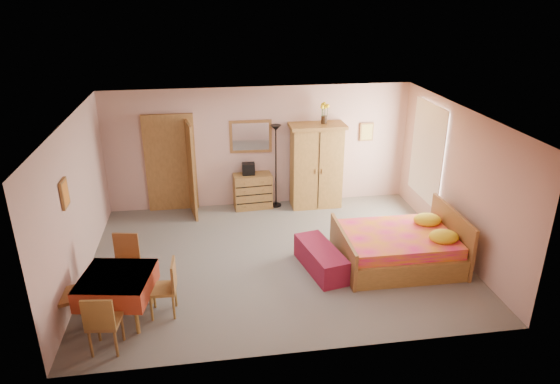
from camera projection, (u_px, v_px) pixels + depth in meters
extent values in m
plane|color=slate|center=(277.00, 258.00, 8.91)|extent=(6.50, 6.50, 0.00)
plane|color=brown|center=(277.00, 115.00, 7.92)|extent=(6.50, 6.50, 0.00)
cube|color=tan|center=(260.00, 147.00, 10.70)|extent=(6.50, 0.10, 2.60)
cube|color=tan|center=(306.00, 267.00, 6.13)|extent=(6.50, 0.10, 2.60)
cube|color=tan|center=(76.00, 202.00, 7.96)|extent=(0.10, 5.00, 2.60)
cube|color=tan|center=(457.00, 180.00, 8.87)|extent=(0.10, 5.00, 2.60)
cube|color=#9E6B35|center=(171.00, 164.00, 10.51)|extent=(1.06, 0.12, 2.15)
cube|color=white|center=(428.00, 152.00, 9.90)|extent=(0.08, 1.40, 1.95)
cube|color=orange|center=(64.00, 194.00, 7.27)|extent=(0.04, 0.32, 0.42)
cube|color=#D8BF59|center=(367.00, 132.00, 10.90)|extent=(0.30, 0.04, 0.40)
cube|color=olive|center=(253.00, 191.00, 10.82)|extent=(0.84, 0.46, 0.77)
cube|color=silver|center=(251.00, 136.00, 10.57)|extent=(0.90, 0.08, 0.71)
cube|color=black|center=(248.00, 169.00, 10.64)|extent=(0.28, 0.21, 0.25)
cube|color=black|center=(276.00, 167.00, 10.69)|extent=(0.29, 0.29, 1.83)
cube|color=#AF7E3B|center=(316.00, 166.00, 10.72)|extent=(1.18, 0.61, 1.84)
cube|color=yellow|center=(324.00, 113.00, 10.35)|extent=(0.18, 0.18, 0.44)
cube|color=#E71670|center=(398.00, 239.00, 8.59)|extent=(2.05, 1.62, 0.94)
cube|color=maroon|center=(321.00, 259.00, 8.47)|extent=(0.72, 1.34, 0.43)
cube|color=maroon|center=(119.00, 297.00, 7.18)|extent=(1.12, 1.12, 0.71)
cube|color=brown|center=(105.00, 321.00, 6.52)|extent=(0.45, 0.45, 0.89)
cube|color=#A37137|center=(124.00, 264.00, 7.85)|extent=(0.48, 0.48, 0.90)
cube|color=#A96E39|center=(66.00, 295.00, 6.99)|extent=(0.57, 0.57, 0.97)
cube|color=olive|center=(162.00, 288.00, 7.25)|extent=(0.41, 0.41, 0.86)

